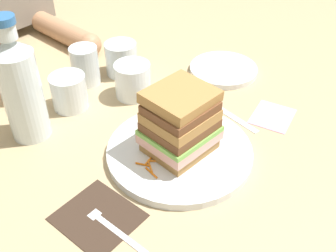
# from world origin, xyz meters

# --- Properties ---
(ground_plane) EXTENTS (3.00, 3.00, 0.00)m
(ground_plane) POSITION_xyz_m (0.00, 0.00, 0.00)
(ground_plane) COLOR tan
(main_plate) EXTENTS (0.28, 0.28, 0.02)m
(main_plate) POSITION_xyz_m (-0.02, -0.02, 0.01)
(main_plate) COLOR white
(main_plate) RESTS_ON ground_plane
(sandwich) EXTENTS (0.13, 0.12, 0.13)m
(sandwich) POSITION_xyz_m (-0.02, -0.02, 0.08)
(sandwich) COLOR #A87A42
(sandwich) RESTS_ON main_plate
(carrot_shred_0) EXTENTS (0.03, 0.01, 0.00)m
(carrot_shred_0) POSITION_xyz_m (-0.08, -0.00, 0.02)
(carrot_shred_0) COLOR orange
(carrot_shred_0) RESTS_ON main_plate
(carrot_shred_1) EXTENTS (0.01, 0.03, 0.00)m
(carrot_shred_1) POSITION_xyz_m (-0.10, -0.03, 0.02)
(carrot_shred_1) COLOR orange
(carrot_shred_1) RESTS_ON main_plate
(carrot_shred_2) EXTENTS (0.02, 0.02, 0.00)m
(carrot_shred_2) POSITION_xyz_m (-0.08, -0.01, 0.02)
(carrot_shred_2) COLOR orange
(carrot_shred_2) RESTS_ON main_plate
(carrot_shred_3) EXTENTS (0.02, 0.03, 0.00)m
(carrot_shred_3) POSITION_xyz_m (-0.09, -0.01, 0.02)
(carrot_shred_3) COLOR orange
(carrot_shred_3) RESTS_ON main_plate
(carrot_shred_4) EXTENTS (0.02, 0.03, 0.00)m
(carrot_shred_4) POSITION_xyz_m (-0.10, 0.00, 0.02)
(carrot_shred_4) COLOR orange
(carrot_shred_4) RESTS_ON main_plate
(carrot_shred_5) EXTENTS (0.01, 0.03, 0.00)m
(carrot_shred_5) POSITION_xyz_m (0.08, -0.04, 0.02)
(carrot_shred_5) COLOR orange
(carrot_shred_5) RESTS_ON main_plate
(carrot_shred_6) EXTENTS (0.01, 0.02, 0.00)m
(carrot_shred_6) POSITION_xyz_m (0.08, -0.03, 0.02)
(carrot_shred_6) COLOR orange
(carrot_shred_6) RESTS_ON main_plate
(carrot_shred_7) EXTENTS (0.02, 0.01, 0.00)m
(carrot_shred_7) POSITION_xyz_m (0.08, -0.04, 0.02)
(carrot_shred_7) COLOR orange
(carrot_shred_7) RESTS_ON main_plate
(carrot_shred_8) EXTENTS (0.03, 0.01, 0.00)m
(carrot_shred_8) POSITION_xyz_m (0.07, -0.02, 0.02)
(carrot_shred_8) COLOR orange
(carrot_shred_8) RESTS_ON main_plate
(carrot_shred_9) EXTENTS (0.03, 0.01, 0.00)m
(carrot_shred_9) POSITION_xyz_m (0.04, -0.02, 0.02)
(carrot_shred_9) COLOR orange
(carrot_shred_9) RESTS_ON main_plate
(napkin_dark) EXTENTS (0.12, 0.13, 0.00)m
(napkin_dark) POSITION_xyz_m (-0.22, -0.02, 0.00)
(napkin_dark) COLOR #38281E
(napkin_dark) RESTS_ON ground_plane
(fork) EXTENTS (0.02, 0.17, 0.00)m
(fork) POSITION_xyz_m (-0.22, -0.04, 0.00)
(fork) COLOR silver
(fork) RESTS_ON napkin_dark
(knife) EXTENTS (0.04, 0.20, 0.00)m
(knife) POSITION_xyz_m (0.16, -0.01, 0.00)
(knife) COLOR silver
(knife) RESTS_ON ground_plane
(juice_glass) EXTENTS (0.08, 0.08, 0.08)m
(juice_glass) POSITION_xyz_m (0.07, 0.20, 0.04)
(juice_glass) COLOR white
(juice_glass) RESTS_ON ground_plane
(water_bottle) EXTENTS (0.08, 0.08, 0.26)m
(water_bottle) POSITION_xyz_m (-0.17, 0.25, 0.11)
(water_bottle) COLOR silver
(water_bottle) RESTS_ON ground_plane
(empty_tumbler_0) EXTENTS (0.07, 0.07, 0.09)m
(empty_tumbler_0) POSITION_xyz_m (0.03, 0.32, 0.05)
(empty_tumbler_0) COLOR silver
(empty_tumbler_0) RESTS_ON ground_plane
(empty_tumbler_1) EXTENTS (0.08, 0.08, 0.08)m
(empty_tumbler_1) POSITION_xyz_m (0.12, 0.29, 0.04)
(empty_tumbler_1) COLOR silver
(empty_tumbler_1) RESTS_ON ground_plane
(empty_tumbler_2) EXTENTS (0.08, 0.08, 0.08)m
(empty_tumbler_2) POSITION_xyz_m (-0.06, 0.27, 0.04)
(empty_tumbler_2) COLOR silver
(empty_tumbler_2) RESTS_ON ground_plane
(empty_tumbler_3) EXTENTS (0.06, 0.06, 0.10)m
(empty_tumbler_3) POSITION_xyz_m (-0.11, 0.38, 0.05)
(empty_tumbler_3) COLOR silver
(empty_tumbler_3) RESTS_ON ground_plane
(side_plate) EXTENTS (0.17, 0.17, 0.01)m
(side_plate) POSITION_xyz_m (0.30, 0.10, 0.01)
(side_plate) COLOR white
(side_plate) RESTS_ON ground_plane
(napkin_pink) EXTENTS (0.11, 0.10, 0.00)m
(napkin_pink) POSITION_xyz_m (0.21, -0.09, 0.00)
(napkin_pink) COLOR pink
(napkin_pink) RESTS_ON ground_plane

